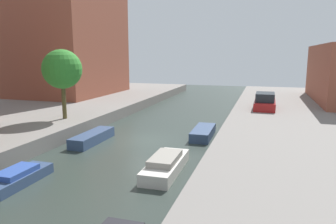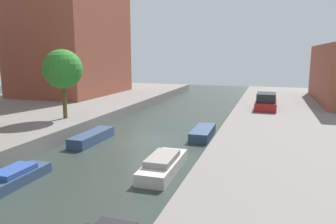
% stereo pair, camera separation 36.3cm
% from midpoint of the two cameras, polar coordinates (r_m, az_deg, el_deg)
% --- Properties ---
extents(ground_plane, '(84.00, 84.00, 0.00)m').
position_cam_midpoint_polar(ground_plane, '(22.09, -4.44, -5.25)').
color(ground_plane, '#2D3833').
extents(apartment_tower_far, '(10.00, 13.58, 22.44)m').
position_cam_midpoint_polar(apartment_tower_far, '(42.71, -18.04, 18.32)').
color(apartment_tower_far, brown).
rests_on(apartment_tower_far, quay_left).
extents(street_tree_2, '(3.02, 3.02, 5.37)m').
position_cam_midpoint_polar(street_tree_2, '(25.59, -19.11, 7.34)').
color(street_tree_2, '#4C4425').
rests_on(street_tree_2, quay_left).
extents(parked_car, '(1.92, 4.76, 1.50)m').
position_cam_midpoint_polar(parked_car, '(30.43, 16.89, 1.75)').
color(parked_car, maroon).
rests_on(parked_car, quay_right).
extents(moored_boat_left_1, '(1.30, 3.48, 0.75)m').
position_cam_midpoint_polar(moored_boat_left_1, '(16.49, -26.20, -10.62)').
color(moored_boat_left_1, '#33476B').
rests_on(moored_boat_left_1, ground_plane).
extents(moored_boat_left_2, '(1.22, 4.23, 0.69)m').
position_cam_midpoint_polar(moored_boat_left_2, '(22.22, -14.04, -4.53)').
color(moored_boat_left_2, '#33476B').
rests_on(moored_boat_left_2, ground_plane).
extents(moored_boat_right_2, '(1.55, 4.48, 0.93)m').
position_cam_midpoint_polar(moored_boat_right_2, '(16.24, -1.05, -9.56)').
color(moored_boat_right_2, beige).
rests_on(moored_boat_right_2, ground_plane).
extents(moored_boat_right_3, '(1.42, 3.97, 0.66)m').
position_cam_midpoint_polar(moored_boat_right_3, '(23.07, 5.97, -3.75)').
color(moored_boat_right_3, '#33476B').
rests_on(moored_boat_right_3, ground_plane).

